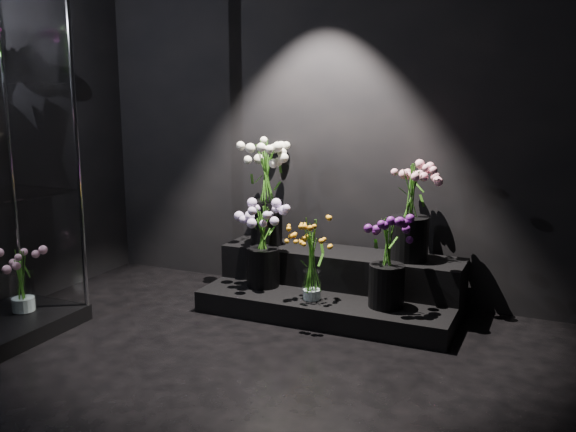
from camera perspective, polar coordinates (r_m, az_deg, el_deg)
The scene contains 9 objects.
floor at distance 3.39m, azimuth -7.63°, elevation -16.45°, with size 4.00×4.00×0.00m, color black.
wall_back at distance 4.81m, azimuth 4.61°, elevation 9.35°, with size 4.00×4.00×0.00m, color black.
display_riser at distance 4.66m, azimuth 4.24°, elevation -6.23°, with size 1.77×0.79×0.39m.
bouquet_orange_bells at distance 4.33m, azimuth 2.16°, elevation -3.86°, with size 0.27×0.27×0.56m.
bouquet_lilac at distance 4.61m, azimuth -2.26°, elevation -2.11°, with size 0.44×0.44×0.61m.
bouquet_purple at distance 4.23m, azimuth 8.82°, elevation -3.82°, with size 0.34×0.34×0.59m.
bouquet_cream_roses at distance 4.80m, azimuth -1.94°, elevation 2.94°, with size 0.42×0.42×0.80m.
bouquet_pink_roses at distance 4.46m, azimuth 10.83°, elevation 0.76°, with size 0.42×0.42×0.67m.
bouquet_case_base_pink at distance 4.60m, azimuth -22.63°, elevation -5.20°, with size 0.31×0.31×0.42m.
Camera 1 is at (1.60, -2.53, 1.59)m, focal length 40.00 mm.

